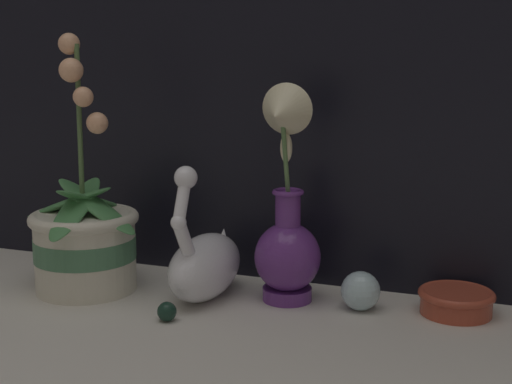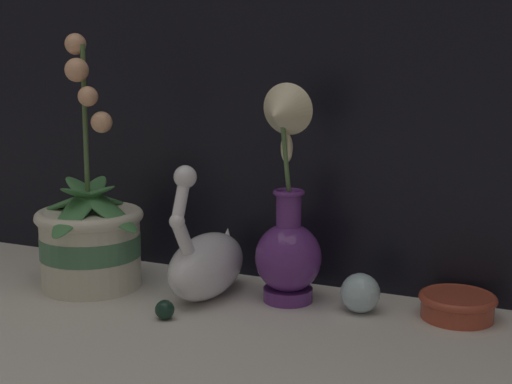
{
  "view_description": "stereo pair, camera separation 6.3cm",
  "coord_description": "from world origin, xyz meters",
  "px_view_note": "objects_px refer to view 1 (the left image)",
  "views": [
    {
      "loc": [
        0.37,
        -0.84,
        0.37
      ],
      "look_at": [
        0.01,
        0.13,
        0.17
      ],
      "focal_mm": 50.0,
      "sensor_mm": 36.0,
      "label": 1
    },
    {
      "loc": [
        0.43,
        -0.82,
        0.37
      ],
      "look_at": [
        0.01,
        0.13,
        0.17
      ],
      "focal_mm": 50.0,
      "sensor_mm": 36.0,
      "label": 2
    }
  ],
  "objects_px": {
    "orchid_potted_plant": "(85,239)",
    "amber_dish": "(456,300)",
    "swan_figurine": "(205,262)",
    "blue_vase": "(286,228)",
    "glass_sphere": "(360,291)"
  },
  "relations": [
    {
      "from": "orchid_potted_plant",
      "to": "blue_vase",
      "type": "distance_m",
      "value": 0.33
    },
    {
      "from": "orchid_potted_plant",
      "to": "swan_figurine",
      "type": "xyz_separation_m",
      "value": [
        0.2,
        0.03,
        -0.03
      ]
    },
    {
      "from": "orchid_potted_plant",
      "to": "swan_figurine",
      "type": "relative_size",
      "value": 1.87
    },
    {
      "from": "orchid_potted_plant",
      "to": "amber_dish",
      "type": "xyz_separation_m",
      "value": [
        0.57,
        0.09,
        -0.06
      ]
    },
    {
      "from": "orchid_potted_plant",
      "to": "glass_sphere",
      "type": "xyz_separation_m",
      "value": [
        0.44,
        0.06,
        -0.06
      ]
    },
    {
      "from": "orchid_potted_plant",
      "to": "amber_dish",
      "type": "distance_m",
      "value": 0.58
    },
    {
      "from": "orchid_potted_plant",
      "to": "blue_vase",
      "type": "height_order",
      "value": "orchid_potted_plant"
    },
    {
      "from": "swan_figurine",
      "to": "blue_vase",
      "type": "bearing_deg",
      "value": 11.63
    },
    {
      "from": "swan_figurine",
      "to": "amber_dish",
      "type": "distance_m",
      "value": 0.38
    },
    {
      "from": "swan_figurine",
      "to": "blue_vase",
      "type": "height_order",
      "value": "blue_vase"
    },
    {
      "from": "orchid_potted_plant",
      "to": "swan_figurine",
      "type": "height_order",
      "value": "orchid_potted_plant"
    },
    {
      "from": "glass_sphere",
      "to": "swan_figurine",
      "type": "bearing_deg",
      "value": -173.08
    },
    {
      "from": "orchid_potted_plant",
      "to": "glass_sphere",
      "type": "height_order",
      "value": "orchid_potted_plant"
    },
    {
      "from": "orchid_potted_plant",
      "to": "amber_dish",
      "type": "bearing_deg",
      "value": 9.16
    },
    {
      "from": "swan_figurine",
      "to": "orchid_potted_plant",
      "type": "bearing_deg",
      "value": -171.03
    }
  ]
}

